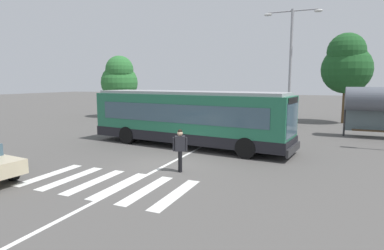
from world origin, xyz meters
The scene contains 11 objects.
ground_plane centered at (0.00, 0.00, 0.00)m, with size 160.00×160.00×0.00m, color #514F4C.
city_transit_bus centered at (-0.90, 4.20, 1.59)m, with size 11.76×3.88×3.06m.
pedestrian_crossing_street centered at (0.88, -0.61, 0.97)m, with size 0.53×0.41×1.72m.
parked_car_teal centered at (-3.30, 16.10, 0.77)m, with size 1.91×4.52×1.35m.
parked_car_blue centered at (-0.71, 16.23, 0.77)m, with size 2.06×4.59×1.35m.
parked_car_black centered at (2.16, 15.80, 0.77)m, with size 2.11×4.61×1.35m.
twin_arm_street_lamp centered at (3.53, 12.97, 5.41)m, with size 4.10×0.32×8.81m.
background_tree_left centered at (-13.21, 14.92, 3.87)m, with size 3.68×3.68×6.16m.
background_tree_right centered at (7.54, 18.41, 5.05)m, with size 4.13×4.13×7.63m.
crosswalk_painted_stripes centered at (-0.86, -2.98, 0.00)m, with size 5.89×3.02×0.01m.
lane_center_line centered at (-0.10, 2.00, 0.00)m, with size 0.16×24.00×0.01m, color silver.
Camera 1 is at (6.13, -11.66, 3.57)m, focal length 29.41 mm.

